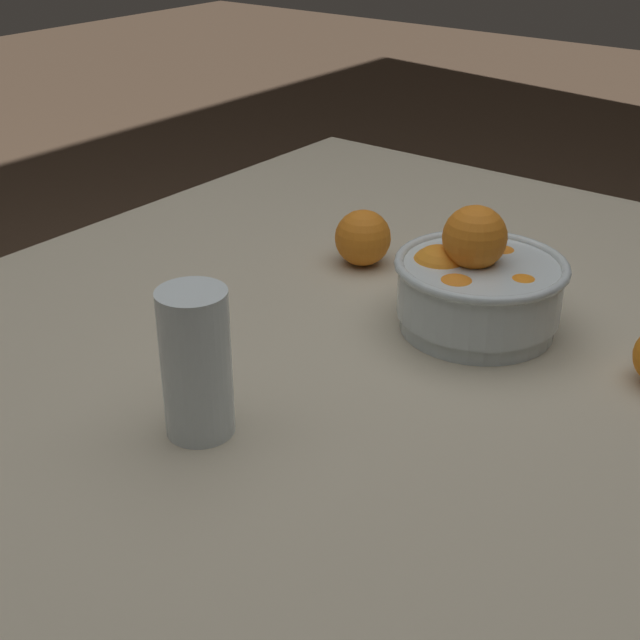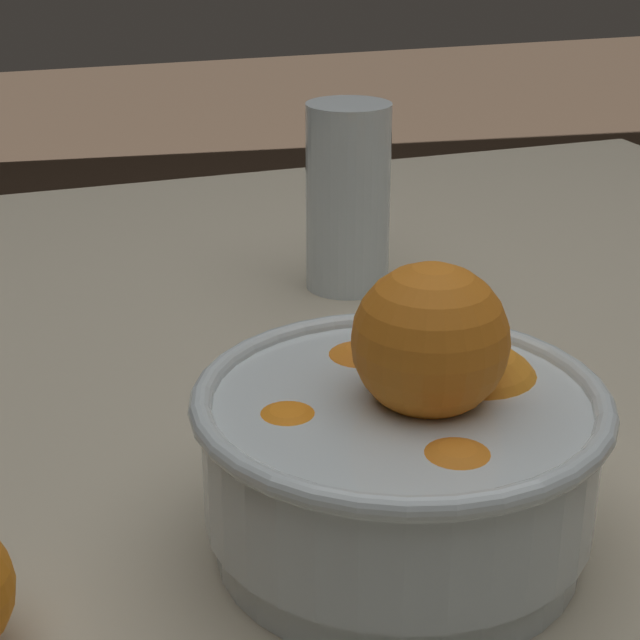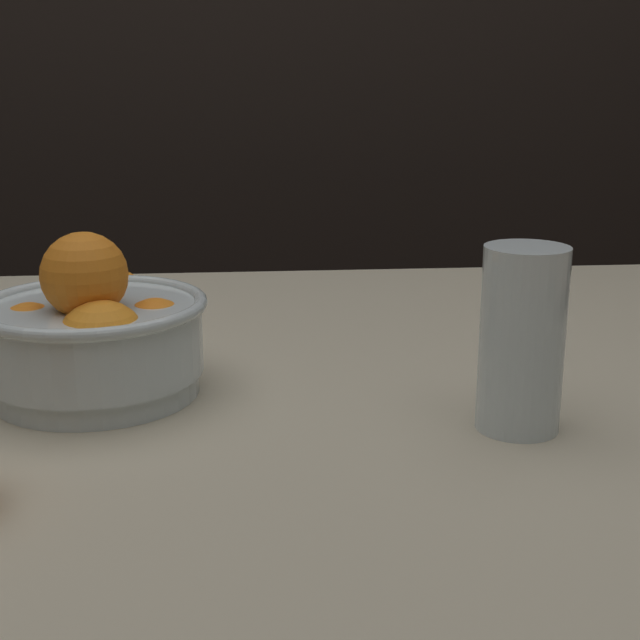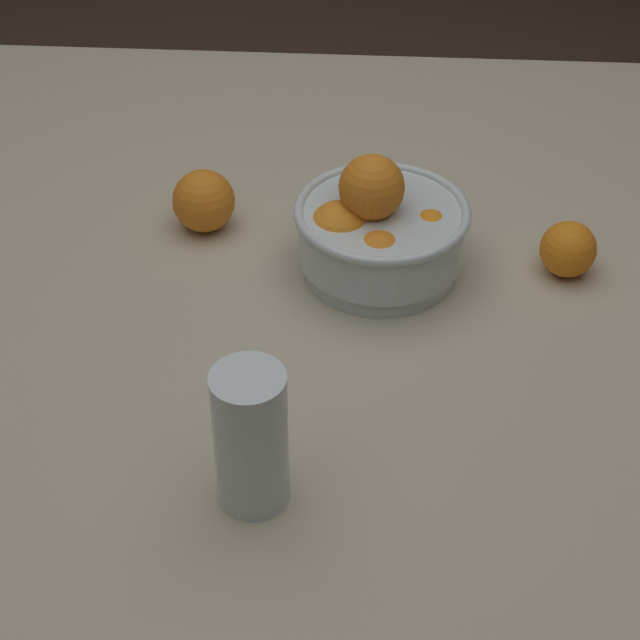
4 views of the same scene
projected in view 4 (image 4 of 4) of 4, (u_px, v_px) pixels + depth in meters
name	position (u px, v px, depth m)	size (l,w,h in m)	color
dining_table	(318.00, 352.00, 1.31)	(1.36, 1.20, 0.73)	#B7AD93
fruit_bowl	(379.00, 232.00, 1.30)	(0.21, 0.21, 0.16)	silver
juice_glass	(251.00, 446.00, 1.01)	(0.07, 0.07, 0.16)	#F4A314
orange_loose_near_bowl	(204.00, 201.00, 1.38)	(0.08, 0.08, 0.08)	orange
orange_loose_front	(568.00, 249.00, 1.31)	(0.07, 0.07, 0.07)	orange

